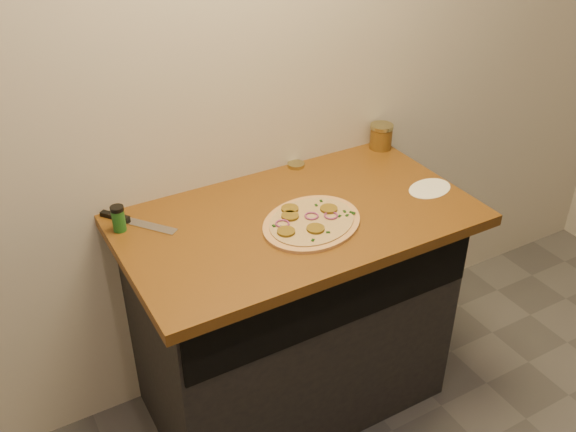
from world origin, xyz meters
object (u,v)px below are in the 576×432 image
chefs_knife (131,221)px  salsa_jar (381,136)px  pizza (311,222)px  spice_shaker (118,218)px

chefs_knife → salsa_jar: bearing=2.4°
chefs_knife → salsa_jar: size_ratio=2.41×
pizza → chefs_knife: size_ratio=1.94×
pizza → chefs_knife: (-0.51, 0.31, -0.00)m
pizza → spice_shaker: 0.62m
chefs_knife → salsa_jar: (1.05, 0.05, 0.05)m
salsa_jar → chefs_knife: bearing=-177.6°
spice_shaker → pizza: bearing=-26.3°
chefs_knife → spice_shaker: 0.07m
chefs_knife → salsa_jar: salsa_jar is taller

